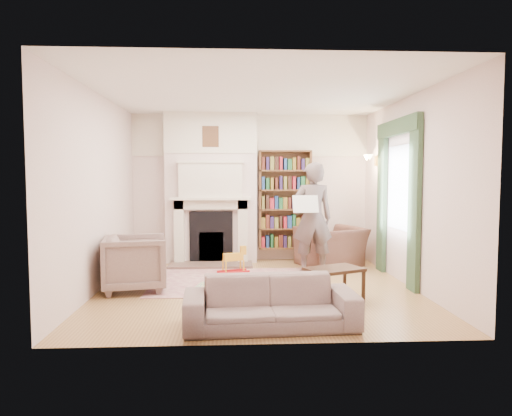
{
  "coord_description": "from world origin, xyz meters",
  "views": [
    {
      "loc": [
        -0.35,
        -6.55,
        1.63
      ],
      "look_at": [
        0.0,
        0.25,
        1.15
      ],
      "focal_mm": 32.0,
      "sensor_mm": 36.0,
      "label": 1
    }
  ],
  "objects": [
    {
      "name": "comic_annuals",
      "position": [
        0.12,
        -0.5,
        0.02
      ],
      "size": [
        0.55,
        0.65,
        0.02
      ],
      "color": "red",
      "rests_on": "rug"
    },
    {
      "name": "window",
      "position": [
        2.23,
        0.4,
        1.45
      ],
      "size": [
        0.02,
        0.9,
        1.3
      ],
      "primitive_type": "cube",
      "color": "silver",
      "rests_on": "wall_right"
    },
    {
      "name": "fireplace",
      "position": [
        -0.75,
        2.05,
        1.39
      ],
      "size": [
        1.7,
        0.58,
        2.8
      ],
      "color": "#F3DDD2",
      "rests_on": "floor"
    },
    {
      "name": "wall_back",
      "position": [
        0.0,
        2.25,
        1.4
      ],
      "size": [
        4.5,
        0.0,
        4.5
      ],
      "primitive_type": "plane",
      "rotation": [
        1.57,
        0.0,
        0.0
      ],
      "color": "#F3DDD2",
      "rests_on": "floor"
    },
    {
      "name": "wall_sconce",
      "position": [
        2.03,
        1.5,
        1.9
      ],
      "size": [
        0.2,
        0.24,
        0.24
      ],
      "primitive_type": null,
      "color": "gold",
      "rests_on": "wall_right"
    },
    {
      "name": "wall_right",
      "position": [
        2.25,
        0.0,
        1.4
      ],
      "size": [
        0.0,
        4.5,
        4.5
      ],
      "primitive_type": "plane",
      "rotation": [
        1.57,
        0.0,
        -1.57
      ],
      "color": "#F3DDD2",
      "rests_on": "floor"
    },
    {
      "name": "pelmet",
      "position": [
        2.19,
        0.4,
        2.38
      ],
      "size": [
        0.09,
        1.7,
        0.24
      ],
      "primitive_type": "cube",
      "color": "#2F482E",
      "rests_on": "wall_right"
    },
    {
      "name": "bookcase",
      "position": [
        0.65,
        2.12,
        1.18
      ],
      "size": [
        1.0,
        0.24,
        1.85
      ],
      "primitive_type": "cube",
      "color": "brown",
      "rests_on": "floor"
    },
    {
      "name": "wall_left",
      "position": [
        -2.25,
        0.0,
        1.4
      ],
      "size": [
        0.0,
        4.5,
        4.5
      ],
      "primitive_type": "plane",
      "rotation": [
        1.57,
        0.0,
        1.57
      ],
      "color": "#F3DDD2",
      "rests_on": "floor"
    },
    {
      "name": "rug",
      "position": [
        -0.34,
        0.39,
        0.01
      ],
      "size": [
        2.47,
        1.91,
        0.01
      ],
      "primitive_type": "cube",
      "rotation": [
        0.0,
        0.0,
        -0.01
      ],
      "color": "beige",
      "rests_on": "floor"
    },
    {
      "name": "wall_front",
      "position": [
        0.0,
        -2.25,
        1.4
      ],
      "size": [
        4.5,
        0.0,
        4.5
      ],
      "primitive_type": "plane",
      "rotation": [
        -1.57,
        0.0,
        0.0
      ],
      "color": "#F3DDD2",
      "rests_on": "floor"
    },
    {
      "name": "newspaper",
      "position": [
        0.83,
        0.78,
        1.17
      ],
      "size": [
        0.42,
        0.15,
        0.28
      ],
      "primitive_type": "cube",
      "rotation": [
        -0.35,
        0.0,
        0.06
      ],
      "color": "silver",
      "rests_on": "man_reading"
    },
    {
      "name": "paraffin_heater",
      "position": [
        -1.7,
        1.57,
        0.28
      ],
      "size": [
        0.25,
        0.25,
        0.55
      ],
      "primitive_type": "cylinder",
      "rotation": [
        0.0,
        0.0,
        0.04
      ],
      "color": "#A1A3A8",
      "rests_on": "floor"
    },
    {
      "name": "armchair_left",
      "position": [
        -1.73,
        -0.06,
        0.4
      ],
      "size": [
        1.01,
        0.99,
        0.79
      ],
      "primitive_type": "imported",
      "rotation": [
        0.0,
        0.0,
        1.75
      ],
      "color": "gray",
      "rests_on": "floor"
    },
    {
      "name": "ceiling",
      "position": [
        0.0,
        0.0,
        2.8
      ],
      "size": [
        4.5,
        4.5,
        0.0
      ],
      "primitive_type": "plane",
      "rotation": [
        3.14,
        0.0,
        0.0
      ],
      "color": "white",
      "rests_on": "wall_back"
    },
    {
      "name": "floor",
      "position": [
        0.0,
        0.0,
        0.0
      ],
      "size": [
        4.5,
        4.5,
        0.0
      ],
      "primitive_type": "plane",
      "color": "olive",
      "rests_on": "ground"
    },
    {
      "name": "man_reading",
      "position": [
        0.98,
        0.98,
        0.93
      ],
      "size": [
        0.7,
        0.49,
        1.86
      ],
      "primitive_type": "imported",
      "rotation": [
        0.0,
        0.0,
        3.2
      ],
      "color": "#594947",
      "rests_on": "floor"
    },
    {
      "name": "coffee_table",
      "position": [
        0.95,
        -0.83,
        0.23
      ],
      "size": [
        0.82,
        0.69,
        0.45
      ],
      "primitive_type": null,
      "rotation": [
        0.0,
        0.0,
        0.41
      ],
      "color": "#342412",
      "rests_on": "floor"
    },
    {
      "name": "armchair_reading",
      "position": [
        1.43,
        1.58,
        0.35
      ],
      "size": [
        1.36,
        1.28,
        0.7
      ],
      "primitive_type": "imported",
      "rotation": [
        0.0,
        0.0,
        3.54
      ],
      "color": "#442A24",
      "rests_on": "floor"
    },
    {
      "name": "curtain_right",
      "position": [
        2.2,
        1.1,
        1.2
      ],
      "size": [
        0.07,
        0.32,
        2.4
      ],
      "primitive_type": "cube",
      "color": "#2F482E",
      "rests_on": "floor"
    },
    {
      "name": "sofa",
      "position": [
        0.05,
        -1.75,
        0.27
      ],
      "size": [
        1.88,
        0.81,
        0.54
      ],
      "primitive_type": "imported",
      "rotation": [
        0.0,
        0.0,
        0.05
      ],
      "color": "gray",
      "rests_on": "floor"
    },
    {
      "name": "rocking_horse",
      "position": [
        -0.34,
        0.99,
        0.23
      ],
      "size": [
        0.56,
        0.36,
        0.46
      ],
      "primitive_type": null,
      "rotation": [
        0.0,
        0.0,
        0.32
      ],
      "color": "gold",
      "rests_on": "rug"
    },
    {
      "name": "game_box_lid",
      "position": [
        -0.6,
        0.04,
        0.04
      ],
      "size": [
        0.33,
        0.24,
        0.05
      ],
      "primitive_type": "cube",
      "rotation": [
        0.0,
        0.0,
        0.1
      ],
      "color": "red",
      "rests_on": "rug"
    },
    {
      "name": "curtain_left",
      "position": [
        2.2,
        -0.3,
        1.2
      ],
      "size": [
        0.07,
        0.32,
        2.4
      ],
      "primitive_type": "cube",
      "color": "#2F482E",
      "rests_on": "floor"
    },
    {
      "name": "board_game",
      "position": [
        -0.68,
        0.03,
        0.03
      ],
      "size": [
        0.44,
        0.44,
        0.03
      ],
      "primitive_type": "cube",
      "rotation": [
        0.0,
        0.0,
        -0.25
      ],
      "color": "#F1DD55",
      "rests_on": "rug"
    }
  ]
}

